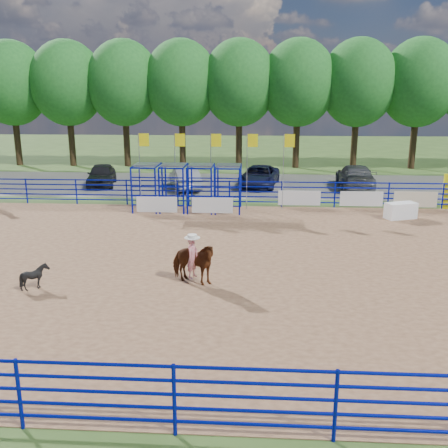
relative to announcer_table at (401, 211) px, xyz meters
The scene contains 13 objects.
ground 11.81m from the announcer_table, 140.00° to the right, with size 120.00×120.00×0.00m, color #436126.
arena_dirt 11.81m from the announcer_table, 140.00° to the right, with size 30.00×20.00×0.02m, color #996E4C.
gravel_strip 13.06m from the announcer_table, 133.85° to the left, with size 40.00×10.00×0.01m, color gray.
announcer_table is the anchor object (origin of this frame).
horse_and_rider 13.76m from the announcer_table, 134.62° to the right, with size 1.95×1.43×2.46m.
calf 18.24m from the announcer_table, 144.46° to the right, with size 0.69×0.78×0.86m, color black.
car_a 20.27m from the announcer_table, 155.16° to the left, with size 1.80×4.47×1.52m, color black.
car_b 14.44m from the announcer_table, 148.67° to the left, with size 1.52×4.35×1.43m, color gray.
car_c 11.47m from the announcer_table, 129.45° to the left, with size 2.38×5.17×1.44m, color #161837.
car_d 8.68m from the announcer_table, 94.78° to the left, with size 2.25×5.53×1.61m, color #575759.
perimeter_fence 11.81m from the announcer_table, 140.00° to the right, with size 30.10×20.10×1.50m.
chute_assembly 11.04m from the announcer_table, behind, with size 19.32×2.41×4.20m.
treeline 21.71m from the announcer_table, 116.16° to the left, with size 56.40×6.40×11.24m.
Camera 1 is at (1.45, -18.15, 6.34)m, focal length 40.00 mm.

